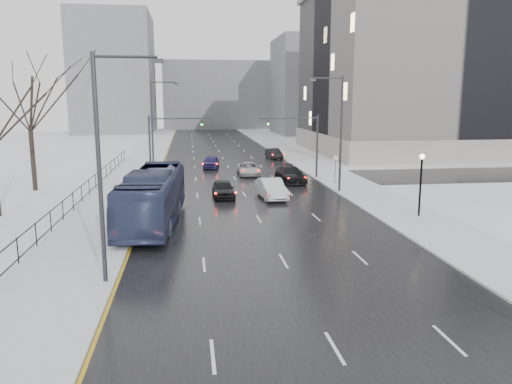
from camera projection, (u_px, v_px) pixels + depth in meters
name	position (u px, v px, depth m)	size (l,w,h in m)	color
road	(227.00, 165.00, 62.18)	(16.00, 150.00, 0.04)	black
cross_road	(236.00, 180.00, 50.49)	(130.00, 10.00, 0.04)	black
sidewalk_left	(141.00, 166.00, 60.80)	(5.00, 150.00, 0.16)	silver
sidewalk_right	(309.00, 163.00, 63.54)	(5.00, 150.00, 0.16)	silver
park_strip	(60.00, 167.00, 59.56)	(14.00, 150.00, 0.12)	white
tree_park_e	(36.00, 192.00, 44.22)	(9.45, 9.45, 13.50)	black
iron_fence	(55.00, 216.00, 31.09)	(0.06, 70.00, 1.30)	black
streetlight_r_mid	(339.00, 128.00, 42.74)	(2.95, 0.25, 10.00)	#2D2D33
streetlight_l_near	(104.00, 158.00, 21.12)	(2.95, 0.25, 10.00)	#2D2D33
streetlight_l_far	(154.00, 123.00, 52.29)	(2.95, 0.25, 10.00)	#2D2D33
lamppost_r_mid	(421.00, 176.00, 33.86)	(0.36, 0.36, 4.28)	black
mast_signal_right	(307.00, 139.00, 50.70)	(6.10, 0.33, 6.50)	#2D2D33
mast_signal_left	(161.00, 140.00, 48.78)	(6.10, 0.33, 6.50)	#2D2D33
no_uturn_sign	(336.00, 161.00, 47.38)	(0.60, 0.06, 2.70)	#2D2D33
civic_building	(448.00, 78.00, 76.39)	(41.00, 31.00, 24.80)	gray
bldg_far_right	(327.00, 86.00, 117.40)	(24.00, 20.00, 22.00)	slate
bldg_far_left	(114.00, 74.00, 120.05)	(18.00, 22.00, 28.00)	slate
bldg_far_center	(219.00, 95.00, 138.98)	(30.00, 18.00, 18.00)	slate
bus	(153.00, 197.00, 32.40)	(2.98, 12.75, 3.55)	navy
sedan_center_near	(223.00, 189.00, 41.25)	(1.70, 4.23, 1.44)	black
sedan_right_near	(271.00, 189.00, 40.81)	(1.74, 4.98, 1.64)	silver
sedan_right_cross	(249.00, 169.00, 53.39)	(2.26, 4.90, 1.36)	#B6B6BB
sedan_right_far	(290.00, 174.00, 48.82)	(2.16, 5.31, 1.54)	black
sedan_center_far	(211.00, 162.00, 58.85)	(1.73, 4.29, 1.46)	navy
sedan_right_distant	(274.00, 154.00, 68.14)	(1.45, 4.17, 1.37)	black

